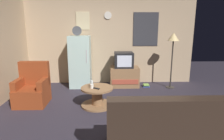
{
  "coord_description": "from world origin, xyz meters",
  "views": [
    {
      "loc": [
        -0.08,
        -3.56,
        1.77
      ],
      "look_at": [
        0.04,
        0.9,
        0.75
      ],
      "focal_mm": 30.94,
      "sensor_mm": 36.0,
      "label": 1
    }
  ],
  "objects_px": {
    "tv_stand": "(124,77)",
    "crt_tv": "(124,60)",
    "wine_glass": "(92,84)",
    "mug_ceramic_white": "(92,86)",
    "book_stack": "(146,85)",
    "armchair": "(33,89)",
    "couch": "(168,134)",
    "coffee_table": "(97,97)",
    "fridge": "(80,61)",
    "remote_control": "(96,88)",
    "standing_lamp": "(173,41)"
  },
  "relations": [
    {
      "from": "tv_stand",
      "to": "crt_tv",
      "type": "distance_m",
      "value": 0.51
    },
    {
      "from": "wine_glass",
      "to": "mug_ceramic_white",
      "type": "distance_m",
      "value": 0.1
    },
    {
      "from": "crt_tv",
      "to": "book_stack",
      "type": "distance_m",
      "value": 1.02
    },
    {
      "from": "mug_ceramic_white",
      "to": "armchair",
      "type": "relative_size",
      "value": 0.09
    },
    {
      "from": "wine_glass",
      "to": "couch",
      "type": "xyz_separation_m",
      "value": [
        1.18,
        -1.76,
        -0.2
      ]
    },
    {
      "from": "coffee_table",
      "to": "tv_stand",
      "type": "bearing_deg",
      "value": 62.9
    },
    {
      "from": "wine_glass",
      "to": "crt_tv",
      "type": "bearing_deg",
      "value": 59.52
    },
    {
      "from": "crt_tv",
      "to": "armchair",
      "type": "height_order",
      "value": "crt_tv"
    },
    {
      "from": "fridge",
      "to": "book_stack",
      "type": "bearing_deg",
      "value": -3.4
    },
    {
      "from": "fridge",
      "to": "tv_stand",
      "type": "xyz_separation_m",
      "value": [
        1.3,
        -0.03,
        -0.46
      ]
    },
    {
      "from": "remote_control",
      "to": "tv_stand",
      "type": "bearing_deg",
      "value": 97.2
    },
    {
      "from": "fridge",
      "to": "coffee_table",
      "type": "relative_size",
      "value": 2.46
    },
    {
      "from": "tv_stand",
      "to": "fridge",
      "type": "bearing_deg",
      "value": 178.68
    },
    {
      "from": "book_stack",
      "to": "wine_glass",
      "type": "bearing_deg",
      "value": -138.58
    },
    {
      "from": "fridge",
      "to": "couch",
      "type": "height_order",
      "value": "fridge"
    },
    {
      "from": "tv_stand",
      "to": "mug_ceramic_white",
      "type": "distance_m",
      "value": 1.75
    },
    {
      "from": "remote_control",
      "to": "coffee_table",
      "type": "bearing_deg",
      "value": 119.47
    },
    {
      "from": "book_stack",
      "to": "mug_ceramic_white",
      "type": "bearing_deg",
      "value": -136.4
    },
    {
      "from": "fridge",
      "to": "crt_tv",
      "type": "xyz_separation_m",
      "value": [
        1.27,
        -0.03,
        0.05
      ]
    },
    {
      "from": "coffee_table",
      "to": "book_stack",
      "type": "distance_m",
      "value": 1.96
    },
    {
      "from": "standing_lamp",
      "to": "mug_ceramic_white",
      "type": "bearing_deg",
      "value": -148.79
    },
    {
      "from": "remote_control",
      "to": "book_stack",
      "type": "bearing_deg",
      "value": 79.52
    },
    {
      "from": "tv_stand",
      "to": "couch",
      "type": "bearing_deg",
      "value": -84.23
    },
    {
      "from": "coffee_table",
      "to": "armchair",
      "type": "xyz_separation_m",
      "value": [
        -1.5,
        0.2,
        0.12
      ]
    },
    {
      "from": "book_stack",
      "to": "remote_control",
      "type": "bearing_deg",
      "value": -133.36
    },
    {
      "from": "crt_tv",
      "to": "book_stack",
      "type": "height_order",
      "value": "crt_tv"
    },
    {
      "from": "standing_lamp",
      "to": "couch",
      "type": "height_order",
      "value": "standing_lamp"
    },
    {
      "from": "wine_glass",
      "to": "couch",
      "type": "bearing_deg",
      "value": -56.06
    },
    {
      "from": "tv_stand",
      "to": "remote_control",
      "type": "relative_size",
      "value": 5.6
    },
    {
      "from": "tv_stand",
      "to": "armchair",
      "type": "height_order",
      "value": "armchair"
    },
    {
      "from": "wine_glass",
      "to": "remote_control",
      "type": "height_order",
      "value": "wine_glass"
    },
    {
      "from": "crt_tv",
      "to": "book_stack",
      "type": "bearing_deg",
      "value": -7.18
    },
    {
      "from": "tv_stand",
      "to": "book_stack",
      "type": "distance_m",
      "value": 0.7
    },
    {
      "from": "coffee_table",
      "to": "wine_glass",
      "type": "height_order",
      "value": "wine_glass"
    },
    {
      "from": "wine_glass",
      "to": "remote_control",
      "type": "bearing_deg",
      "value": -53.86
    },
    {
      "from": "tv_stand",
      "to": "book_stack",
      "type": "height_order",
      "value": "tv_stand"
    },
    {
      "from": "coffee_table",
      "to": "armchair",
      "type": "distance_m",
      "value": 1.52
    },
    {
      "from": "crt_tv",
      "to": "wine_glass",
      "type": "height_order",
      "value": "crt_tv"
    },
    {
      "from": "tv_stand",
      "to": "armchair",
      "type": "distance_m",
      "value": 2.58
    },
    {
      "from": "standing_lamp",
      "to": "remote_control",
      "type": "bearing_deg",
      "value": -146.56
    },
    {
      "from": "wine_glass",
      "to": "armchair",
      "type": "relative_size",
      "value": 0.16
    },
    {
      "from": "standing_lamp",
      "to": "coffee_table",
      "type": "height_order",
      "value": "standing_lamp"
    },
    {
      "from": "armchair",
      "to": "couch",
      "type": "distance_m",
      "value": 3.2
    },
    {
      "from": "mug_ceramic_white",
      "to": "couch",
      "type": "xyz_separation_m",
      "value": [
        1.18,
        -1.66,
        -0.17
      ]
    },
    {
      "from": "couch",
      "to": "tv_stand",
      "type": "bearing_deg",
      "value": 95.77
    },
    {
      "from": "tv_stand",
      "to": "standing_lamp",
      "type": "distance_m",
      "value": 1.72
    },
    {
      "from": "fridge",
      "to": "book_stack",
      "type": "height_order",
      "value": "fridge"
    },
    {
      "from": "remote_control",
      "to": "crt_tv",
      "type": "bearing_deg",
      "value": 98.09
    },
    {
      "from": "fridge",
      "to": "standing_lamp",
      "type": "xyz_separation_m",
      "value": [
        2.64,
        -0.22,
        0.6
      ]
    },
    {
      "from": "fridge",
      "to": "tv_stand",
      "type": "distance_m",
      "value": 1.38
    }
  ]
}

